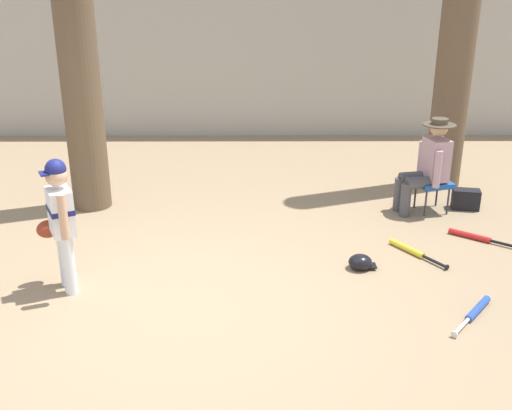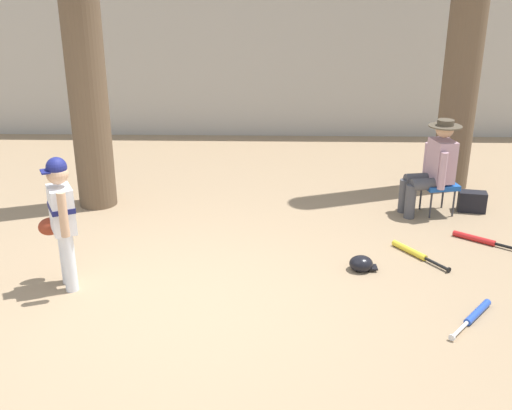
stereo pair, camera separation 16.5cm
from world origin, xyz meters
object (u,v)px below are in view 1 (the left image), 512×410
(seated_spectator, at_px, (428,163))
(batting_helmet_black, at_px, (360,262))
(bat_red_barrel, at_px, (475,237))
(young_ballplayer, at_px, (60,217))
(handbag_beside_stool, at_px, (466,199))
(tree_behind_spectator, at_px, (461,9))
(folding_stool, at_px, (433,184))
(bat_yellow_trainer, at_px, (411,250))
(bat_blue_youth, at_px, (475,311))

(seated_spectator, height_order, batting_helmet_black, seated_spectator)
(bat_red_barrel, relative_size, batting_helmet_black, 2.36)
(young_ballplayer, distance_m, batting_helmet_black, 2.99)
(young_ballplayer, bearing_deg, handbag_beside_stool, 24.78)
(handbag_beside_stool, bearing_deg, tree_behind_spectator, 91.26)
(folding_stool, distance_m, bat_red_barrel, 0.99)
(folding_stool, height_order, bat_red_barrel, folding_stool)
(tree_behind_spectator, relative_size, young_ballplayer, 4.29)
(young_ballplayer, height_order, bat_yellow_trainer, young_ballplayer)
(bat_red_barrel, bearing_deg, handbag_beside_stool, 78.53)
(seated_spectator, bearing_deg, handbag_beside_stool, 9.12)
(seated_spectator, height_order, handbag_beside_stool, seated_spectator)
(tree_behind_spectator, xyz_separation_m, bat_yellow_trainer, (-0.99, -2.30, -2.36))
(folding_stool, relative_size, bat_yellow_trainer, 0.67)
(tree_behind_spectator, distance_m, seated_spectator, 2.13)
(bat_blue_youth, bearing_deg, bat_red_barrel, 71.22)
(seated_spectator, bearing_deg, young_ballplayer, -153.23)
(folding_stool, distance_m, bat_yellow_trainer, 1.40)
(tree_behind_spectator, relative_size, seated_spectator, 4.66)
(bat_red_barrel, distance_m, batting_helmet_black, 1.60)
(folding_stool, xyz_separation_m, handbag_beside_stool, (0.47, 0.07, -0.23))
(young_ballplayer, height_order, folding_stool, young_ballplayer)
(seated_spectator, distance_m, bat_yellow_trainer, 1.44)
(seated_spectator, relative_size, handbag_beside_stool, 3.53)
(folding_stool, distance_m, seated_spectator, 0.29)
(tree_behind_spectator, bearing_deg, bat_yellow_trainer, -113.29)
(young_ballplayer, xyz_separation_m, bat_blue_youth, (3.77, -0.51, -0.71))
(tree_behind_spectator, relative_size, bat_blue_youth, 8.81)
(bat_yellow_trainer, relative_size, bat_blue_youth, 1.10)
(batting_helmet_black, bearing_deg, handbag_beside_stool, 45.97)
(tree_behind_spectator, bearing_deg, folding_stool, -112.79)
(handbag_beside_stool, distance_m, bat_red_barrel, 0.99)
(seated_spectator, height_order, bat_blue_youth, seated_spectator)
(bat_yellow_trainer, distance_m, batting_helmet_black, 0.71)
(young_ballplayer, relative_size, bat_blue_youth, 2.06)
(folding_stool, xyz_separation_m, bat_yellow_trainer, (-0.55, -1.25, -0.33))
(handbag_beside_stool, xyz_separation_m, batting_helmet_black, (-1.63, -1.68, -0.06))
(young_ballplayer, height_order, seated_spectator, young_ballplayer)
(handbag_beside_stool, relative_size, bat_blue_youth, 0.54)
(batting_helmet_black, bearing_deg, bat_red_barrel, 26.60)
(bat_yellow_trainer, bearing_deg, seated_spectator, 69.84)
(young_ballplayer, distance_m, bat_red_barrel, 4.52)
(seated_spectator, xyz_separation_m, bat_red_barrel, (0.37, -0.88, -0.61))
(bat_blue_youth, relative_size, batting_helmet_black, 2.21)
(bat_red_barrel, bearing_deg, batting_helmet_black, -153.40)
(young_ballplayer, xyz_separation_m, bat_red_barrel, (4.32, 1.12, -0.71))
(folding_stool, xyz_separation_m, seated_spectator, (-0.10, -0.02, 0.28))
(bat_red_barrel, bearing_deg, young_ballplayer, -165.49)
(bat_blue_youth, xyz_separation_m, bat_red_barrel, (0.55, 1.62, 0.00))
(folding_stool, xyz_separation_m, batting_helmet_black, (-1.16, -1.61, -0.29))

